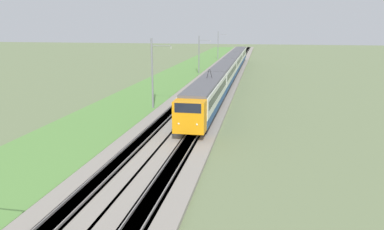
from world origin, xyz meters
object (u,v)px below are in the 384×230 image
(catenary_mast_mid, at_px, (153,73))
(catenary_mast_distant, at_px, (218,45))
(catenary_mast_far, at_px, (199,54))
(passenger_train, at_px, (229,67))

(catenary_mast_mid, xyz_separation_m, catenary_mast_distant, (69.30, -0.00, -0.22))
(catenary_mast_mid, xyz_separation_m, catenary_mast_far, (34.65, -0.00, -0.35))
(passenger_train, height_order, catenary_mast_mid, catenary_mast_mid)
(passenger_train, relative_size, catenary_mast_distant, 9.66)
(catenary_mast_mid, height_order, catenary_mast_distant, catenary_mast_mid)
(catenary_mast_far, bearing_deg, catenary_mast_distant, 0.00)
(catenary_mast_mid, bearing_deg, catenary_mast_distant, -0.00)
(catenary_mast_mid, distance_m, catenary_mast_distant, 69.30)
(catenary_mast_mid, bearing_deg, catenary_mast_far, -0.01)
(catenary_mast_mid, relative_size, catenary_mast_far, 1.09)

